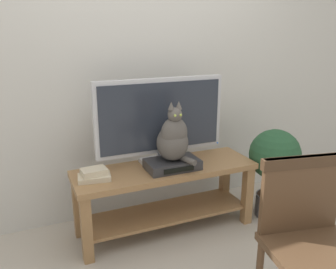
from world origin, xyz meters
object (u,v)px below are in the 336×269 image
at_px(tv, 161,118).
at_px(potted_plant, 274,162).
at_px(tv_stand, 165,186).
at_px(cat, 173,138).
at_px(book_stack, 94,175).
at_px(wooden_chair, 312,234).
at_px(media_box, 172,164).

xyz_separation_m(tv, potted_plant, (0.91, -0.24, -0.41)).
xyz_separation_m(tv_stand, cat, (0.04, -0.06, 0.40)).
xyz_separation_m(tv_stand, book_stack, (-0.54, -0.02, 0.20)).
relative_size(wooden_chair, potted_plant, 1.20).
xyz_separation_m(book_stack, potted_plant, (1.45, -0.13, -0.08)).
distance_m(cat, wooden_chair, 1.14).
bearing_deg(tv, cat, -76.51).
bearing_deg(potted_plant, tv, 165.00).
xyz_separation_m(cat, potted_plant, (0.87, -0.09, -0.29)).
relative_size(wooden_chair, book_stack, 3.79).
bearing_deg(media_box, tv_stand, 125.47).
bearing_deg(wooden_chair, potted_plant, 59.42).
distance_m(tv, wooden_chair, 1.32).
distance_m(tv_stand, media_box, 0.21).
bearing_deg(media_box, book_stack, 176.81).
bearing_deg(media_box, tv, 104.18).
relative_size(media_box, cat, 0.87).
height_order(tv, media_box, tv).
bearing_deg(cat, wooden_chair, -75.12).
relative_size(media_box, potted_plant, 0.52).
bearing_deg(potted_plant, wooden_chair, -120.58).
relative_size(media_box, wooden_chair, 0.43).
xyz_separation_m(cat, wooden_chair, (0.29, -1.08, -0.23)).
bearing_deg(potted_plant, tv_stand, 170.52).
relative_size(tv_stand, book_stack, 5.81).
distance_m(tv, potted_plant, 1.03).
bearing_deg(book_stack, tv_stand, 1.91).
xyz_separation_m(tv_stand, potted_plant, (0.91, -0.15, 0.11)).
distance_m(media_box, wooden_chair, 1.13).
xyz_separation_m(cat, book_stack, (-0.58, 0.04, -0.21)).
bearing_deg(wooden_chair, cat, 104.88).
bearing_deg(tv, media_box, -75.82).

